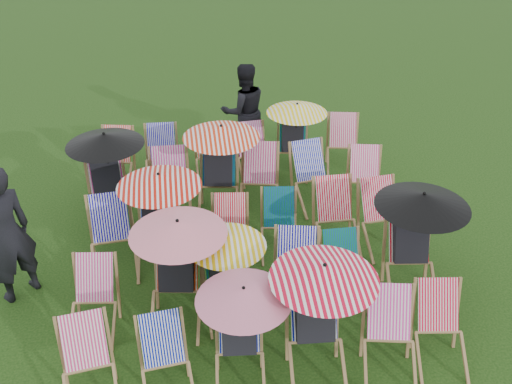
{
  "coord_description": "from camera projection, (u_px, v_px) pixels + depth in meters",
  "views": [
    {
      "loc": [
        -0.86,
        -6.56,
        5.24
      ],
      "look_at": [
        0.14,
        0.3,
        0.9
      ],
      "focal_mm": 40.0,
      "sensor_mm": 36.0,
      "label": 1
    }
  ],
  "objects": [
    {
      "name": "ground",
      "position": [
        249.0,
        255.0,
        8.39
      ],
      "size": [
        100.0,
        100.0,
        0.0
      ],
      "primitive_type": "plane",
      "color": "black",
      "rests_on": "ground"
    },
    {
      "name": "deckchair_0",
      "position": [
        87.0,
        369.0,
        6.04
      ],
      "size": [
        0.7,
        0.89,
        0.89
      ],
      "rotation": [
        0.0,
        0.0,
        0.14
      ],
      "color": "olive",
      "rests_on": "ground"
    },
    {
      "name": "deckchair_1",
      "position": [
        166.0,
        365.0,
        6.1
      ],
      "size": [
        0.66,
        0.85,
        0.85
      ],
      "rotation": [
        0.0,
        0.0,
        0.12
      ],
      "color": "olive",
      "rests_on": "ground"
    },
    {
      "name": "deckchair_2",
      "position": [
        241.0,
        335.0,
        6.17
      ],
      "size": [
        1.04,
        1.09,
        1.23
      ],
      "rotation": [
        0.0,
        0.0,
        -0.09
      ],
      "color": "olive",
      "rests_on": "ground"
    },
    {
      "name": "deckchair_3",
      "position": [
        319.0,
        319.0,
        6.24
      ],
      "size": [
        1.19,
        1.25,
        1.41
      ],
      "rotation": [
        0.0,
        0.0,
        -0.06
      ],
      "color": "olive",
      "rests_on": "ground"
    },
    {
      "name": "deckchair_4",
      "position": [
        391.0,
        340.0,
        6.36
      ],
      "size": [
        0.77,
        0.95,
        0.93
      ],
      "rotation": [
        0.0,
        0.0,
        -0.19
      ],
      "color": "olive",
      "rests_on": "ground"
    },
    {
      "name": "deckchair_5",
      "position": [
        442.0,
        331.0,
        6.49
      ],
      "size": [
        0.7,
        0.89,
        0.9
      ],
      "rotation": [
        0.0,
        0.0,
        -0.13
      ],
      "color": "olive",
      "rests_on": "ground"
    },
    {
      "name": "deckchair_6",
      "position": [
        92.0,
        301.0,
        6.92
      ],
      "size": [
        0.68,
        0.88,
        0.88
      ],
      "rotation": [
        0.0,
        0.0,
        -0.13
      ],
      "color": "olive",
      "rests_on": "ground"
    },
    {
      "name": "deckchair_7",
      "position": [
        176.0,
        271.0,
        6.95
      ],
      "size": [
        1.18,
        1.26,
        1.4
      ],
      "rotation": [
        0.0,
        0.0,
        -0.15
      ],
      "color": "olive",
      "rests_on": "ground"
    },
    {
      "name": "deckchair_8",
      "position": [
        226.0,
        276.0,
        7.06
      ],
      "size": [
        0.98,
        1.03,
        1.16
      ],
      "rotation": [
        0.0,
        0.0,
        0.06
      ],
      "color": "olive",
      "rests_on": "ground"
    },
    {
      "name": "deckchair_9",
      "position": [
        296.0,
        276.0,
        7.26
      ],
      "size": [
        0.8,
        0.99,
        0.96
      ],
      "rotation": [
        0.0,
        0.0,
        -0.2
      ],
      "color": "olive",
      "rests_on": "ground"
    },
    {
      "name": "deckchair_10",
      "position": [
        344.0,
        273.0,
        7.37
      ],
      "size": [
        0.58,
        0.81,
        0.87
      ],
      "rotation": [
        0.0,
        0.0,
        -0.01
      ],
      "color": "olive",
      "rests_on": "ground"
    },
    {
      "name": "deckchair_11",
      "position": [
        415.0,
        242.0,
        7.4
      ],
      "size": [
        1.21,
        1.28,
        1.44
      ],
      "rotation": [
        0.0,
        0.0,
        -0.13
      ],
      "color": "olive",
      "rests_on": "ground"
    },
    {
      "name": "deckchair_12",
      "position": [
        112.0,
        239.0,
        7.9
      ],
      "size": [
        0.73,
        0.96,
        0.99
      ],
      "rotation": [
        0.0,
        0.0,
        0.09
      ],
      "color": "olive",
      "rests_on": "ground"
    },
    {
      "name": "deckchair_13",
      "position": [
        159.0,
        219.0,
        7.91
      ],
      "size": [
        1.16,
        1.22,
        1.38
      ],
      "rotation": [
        0.0,
        0.0,
        -0.08
      ],
      "color": "olive",
      "rests_on": "ground"
    },
    {
      "name": "deckchair_14",
      "position": [
        230.0,
        233.0,
        8.11
      ],
      "size": [
        0.67,
        0.87,
        0.88
      ],
      "rotation": [
        0.0,
        0.0,
        -0.12
      ],
      "color": "olive",
      "rests_on": "ground"
    },
    {
      "name": "deckchair_15",
      "position": [
        280.0,
        225.0,
        8.28
      ],
      "size": [
        0.66,
        0.86,
        0.86
      ],
      "rotation": [
        0.0,
        0.0,
        -0.12
      ],
      "color": "olive",
      "rests_on": "ground"
    },
    {
      "name": "deckchair_16",
      "position": [
        337.0,
        218.0,
        8.34
      ],
      "size": [
        0.65,
        0.9,
        0.97
      ],
      "rotation": [
        0.0,
        0.0,
        -0.0
      ],
      "color": "olive",
      "rests_on": "ground"
    },
    {
      "name": "deckchair_17",
      "position": [
        383.0,
        218.0,
        8.36
      ],
      "size": [
        0.69,
        0.92,
        0.95
      ],
      "rotation": [
        0.0,
        0.0,
        0.07
      ],
      "color": "olive",
      "rests_on": "ground"
    },
    {
      "name": "deckchair_18",
      "position": [
        107.0,
        176.0,
        8.87
      ],
      "size": [
        1.2,
        1.29,
        1.42
      ],
      "rotation": [
        0.0,
        0.0,
        0.14
      ],
      "color": "olive",
      "rests_on": "ground"
    },
    {
      "name": "deckchair_19",
      "position": [
        170.0,
        187.0,
        9.03
      ],
      "size": [
        0.7,
        0.96,
        1.02
      ],
      "rotation": [
        0.0,
        0.0,
        -0.02
      ],
      "color": "olive",
      "rests_on": "ground"
    },
    {
      "name": "deckchair_20",
      "position": [
        219.0,
        168.0,
        9.05
      ],
      "size": [
        1.22,
        1.29,
        1.44
      ],
      "rotation": [
        0.0,
        0.0,
        -0.16
      ],
      "color": "olive",
      "rests_on": "ground"
    },
    {
      "name": "deckchair_21",
      "position": [
        259.0,
        181.0,
        9.21
      ],
      "size": [
        0.84,
        1.04,
        1.0
      ],
      "rotation": [
        0.0,
        0.0,
        -0.21
      ],
      "color": "olive",
      "rests_on": "ground"
    },
    {
      "name": "deckchair_22",
      "position": [
        314.0,
        177.0,
        9.34
      ],
      "size": [
        0.79,
        0.99,
        0.98
      ],
      "rotation": [
        0.0,
        0.0,
        0.17
      ],
      "color": "olive",
      "rests_on": "ground"
    },
    {
      "name": "deckchair_23",
      "position": [
        365.0,
        180.0,
        9.35
      ],
      "size": [
        0.75,
        0.93,
        0.9
      ],
      "rotation": [
        0.0,
        0.0,
        -0.2
      ],
      "color": "olive",
      "rests_on": "ground"
    },
    {
      "name": "deckchair_24",
      "position": [
        114.0,
        159.0,
        9.9
      ],
      "size": [
        0.77,
        0.96,
        0.93
      ],
      "rotation": [
        0.0,
        0.0,
        -0.2
      ],
      "color": "olive",
      "rests_on": "ground"
    },
    {
      "name": "deckchair_25",
      "position": [
        161.0,
        157.0,
        9.98
      ],
      "size": [
        0.65,
        0.89,
        0.93
      ],
      "rotation": [
        0.0,
        0.0,
        -0.04
      ],
      "color": "olive",
      "rests_on": "ground"
    },
    {
      "name": "deckchair_26",
      "position": [
        210.0,
        156.0,
        10.12
      ],
      "size": [
        0.56,
        0.78,
        0.84
      ],
      "rotation": [
        0.0,
        0.0,
        0.01
      ],
      "color": "olive",
      "rests_on": "ground"
    },
    {
      "name": "deckchair_27",
      "position": [
        254.0,
        154.0,
        10.12
      ],
      "size": [
        0.67,
        0.88,
        0.9
      ],
      "rotation": [
        0.0,
        0.0,
        0.09
      ],
      "color": "olive",
      "rests_on": "ground"
    },
    {
      "name": "deckchair_28",
      "position": [
        294.0,
        137.0,
        10.17
      ],
      "size": [
        1.08,
        1.15,
        1.28
      ],
      "rotation": [
        0.0,
        0.0,
        -0.19
      ],
      "color": "olive",
      "rests_on": "ground"
    },
    {
      "name": "deckchair_29",
      "position": [
        343.0,
        145.0,
        10.38
      ],
      "size": [
        0.76,
        0.95,
        0.93
      ],
      "rotation": [
        0.0,
        0.0,
        -0.19
      ],
      "color": "olive",
      "rests_on": "ground"
    },
    {
      "name": "person_left",
      "position": [
        6.0,
        235.0,
        7.17
      ],
      "size": [
        0.84,
        0.83,
        1.96
      ],
      "primitive_type": "imported",
      "rotation": [
        0.0,
        0.0,
        3.88
      ],
      "color": "black",
      "rests_on": "ground"
    },
    {
      "name": "person_rear",
      "position": [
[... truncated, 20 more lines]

